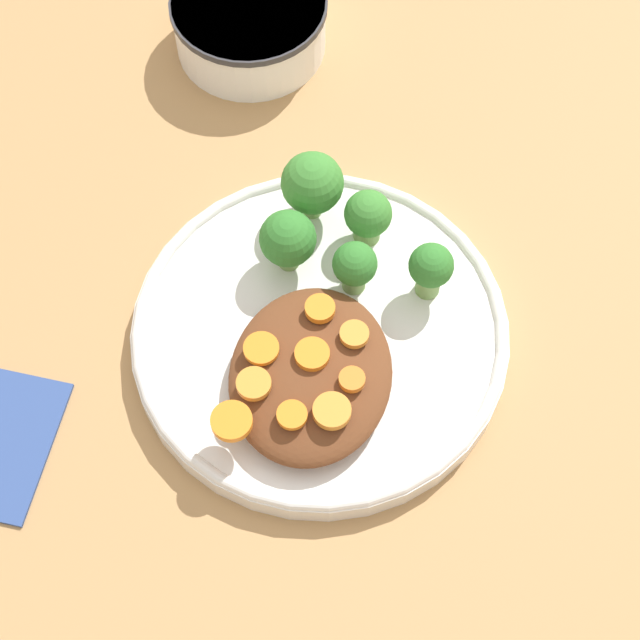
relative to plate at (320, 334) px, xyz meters
The scene contains 19 objects.
ground_plane 0.01m from the plate, ahead, with size 4.00×4.00×0.00m, color tan.
plate is the anchor object (origin of this frame).
dip_bowl 0.29m from the plate, 159.62° to the right, with size 0.13×0.13×0.05m.
stew_mound 0.05m from the plate, ahead, with size 0.14×0.11×0.03m, color brown.
broccoli_floret_0 0.09m from the plate, 121.69° to the left, with size 0.03×0.03×0.05m.
broccoli_floret_1 0.06m from the plate, 154.88° to the left, with size 0.03×0.03×0.05m.
broccoli_floret_2 0.09m from the plate, 164.89° to the left, with size 0.04×0.04×0.05m.
broccoli_floret_3 0.07m from the plate, 149.00° to the right, with size 0.04×0.04×0.05m.
broccoli_floret_4 0.11m from the plate, 168.10° to the right, with size 0.05×0.05×0.06m.
carrot_slice_0 0.09m from the plate, 14.59° to the left, with size 0.03×0.03×0.01m, color orange.
carrot_slice_1 0.08m from the plate, 29.21° to the right, with size 0.02×0.02×0.01m, color orange.
carrot_slice_2 0.05m from the plate, ahead, with size 0.02×0.02×0.01m, color orange.
carrot_slice_3 0.09m from the plate, ahead, with size 0.02×0.02×0.00m, color orange.
carrot_slice_4 0.04m from the plate, 97.86° to the right, with size 0.02×0.02×0.01m, color orange.
carrot_slice_5 0.06m from the plate, 44.17° to the right, with size 0.02×0.02×0.00m, color orange.
carrot_slice_6 0.05m from the plate, 58.86° to the left, with size 0.02×0.02×0.01m, color orange.
carrot_slice_7 0.11m from the plate, 25.93° to the right, with size 0.03×0.03×0.01m, color orange.
carrot_slice_8 0.07m from the plate, 30.46° to the left, with size 0.02×0.02×0.01m, color orange.
napkin 0.24m from the plate, 61.43° to the right, with size 0.11×0.08×0.01m.
Camera 1 is at (0.35, 0.05, 0.70)m, focal length 60.00 mm.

